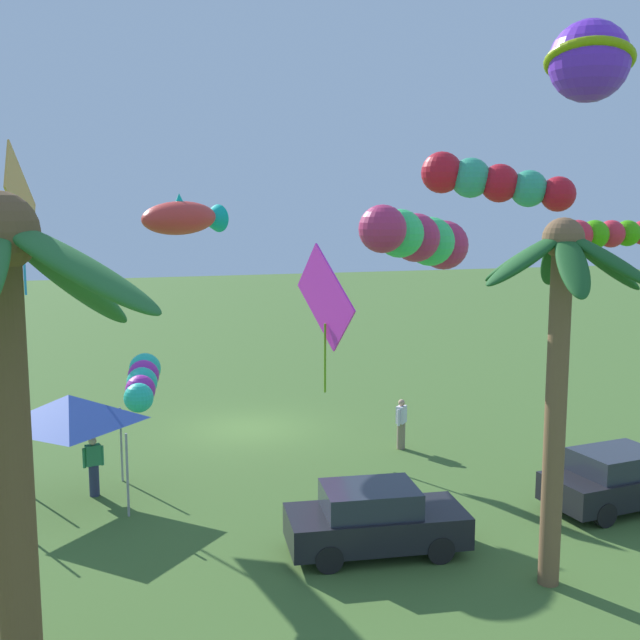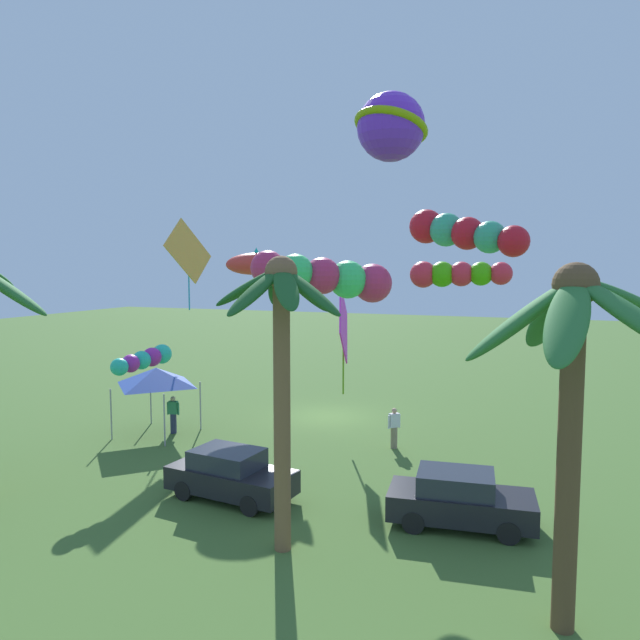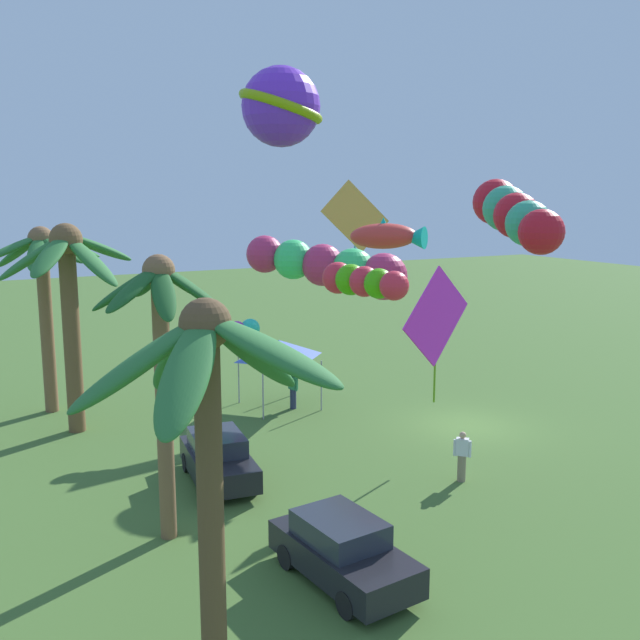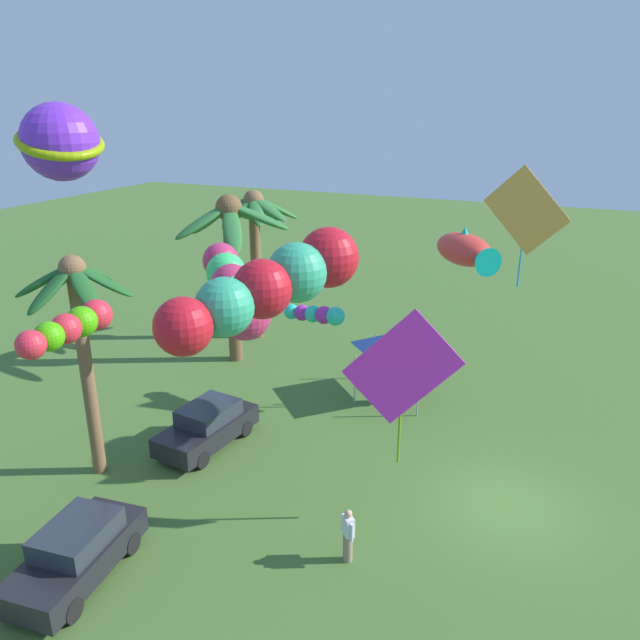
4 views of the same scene
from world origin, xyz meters
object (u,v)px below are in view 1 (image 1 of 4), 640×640
at_px(kite_fish_0, 184,218).
at_px(parked_car_0, 375,520).
at_px(parked_car_1, 619,479).
at_px(kite_tube_5, 142,381).
at_px(kite_diamond_7, 21,199).
at_px(palm_tree_2, 561,317).
at_px(spectator_1, 401,424).
at_px(spectator_0, 94,466).
at_px(kite_ball_1, 589,61).
at_px(festival_tent, 69,410).
at_px(kite_tube_2, 492,182).
at_px(kite_tube_4, 420,239).
at_px(palm_tree_3, 4,331).
at_px(kite_diamond_6, 325,300).
at_px(kite_tube_3, 607,234).

bearing_deg(kite_fish_0, parked_car_0, 110.04).
xyz_separation_m(parked_car_0, parked_car_1, (-6.80, -0.54, 0.00)).
distance_m(kite_tube_5, kite_diamond_7, 8.66).
height_order(palm_tree_2, kite_diamond_7, kite_diamond_7).
xyz_separation_m(spectator_1, kite_diamond_7, (10.95, -2.60, 6.96)).
bearing_deg(spectator_1, palm_tree_2, 85.81).
distance_m(palm_tree_2, parked_car_0, 5.98).
height_order(spectator_0, kite_ball_1, kite_ball_1).
bearing_deg(festival_tent, kite_tube_2, -175.53).
relative_size(spectator_0, kite_tube_4, 0.40).
relative_size(spectator_0, spectator_1, 1.00).
relative_size(parked_car_1, kite_tube_5, 1.51).
xyz_separation_m(palm_tree_3, spectator_1, (-10.54, -9.73, -4.92)).
height_order(spectator_0, kite_diamond_6, kite_diamond_6).
distance_m(spectator_1, kite_fish_0, 9.17).
xyz_separation_m(palm_tree_3, kite_diamond_7, (0.41, -12.33, 2.04)).
distance_m(kite_ball_1, kite_tube_5, 12.07).
height_order(kite_tube_2, kite_tube_3, kite_tube_2).
bearing_deg(kite_fish_0, palm_tree_2, 118.93).
distance_m(parked_car_0, kite_diamond_6, 8.39).
bearing_deg(kite_diamond_7, kite_diamond_6, 167.10).
xyz_separation_m(spectator_0, kite_diamond_7, (1.66, -3.91, 6.96)).
bearing_deg(kite_diamond_6, kite_ball_1, 116.94).
distance_m(kite_fish_0, kite_diamond_6, 4.86).
bearing_deg(kite_ball_1, spectator_1, -78.08).
bearing_deg(parked_car_1, kite_diamond_7, -31.49).
bearing_deg(parked_car_1, kite_diamond_6, -50.30).
height_order(parked_car_0, kite_ball_1, kite_ball_1).
height_order(kite_fish_0, kite_tube_4, kite_fish_0).
relative_size(parked_car_1, kite_ball_1, 1.54).
bearing_deg(kite_fish_0, spectator_1, 168.13).
bearing_deg(parked_car_0, kite_fish_0, -69.96).
height_order(kite_tube_3, kite_diamond_6, kite_tube_3).
bearing_deg(festival_tent, kite_diamond_7, -75.23).
height_order(palm_tree_3, kite_diamond_6, palm_tree_3).
bearing_deg(festival_tent, kite_tube_5, 119.54).
distance_m(kite_tube_2, kite_diamond_7, 13.89).
xyz_separation_m(parked_car_1, kite_fish_0, (9.72, -7.48, 6.47)).
distance_m(spectator_1, kite_tube_3, 8.73).
relative_size(parked_car_0, kite_ball_1, 1.54).
bearing_deg(palm_tree_3, kite_tube_3, -162.79).
xyz_separation_m(parked_car_0, kite_tube_2, (-6.02, -5.94, 7.52)).
bearing_deg(spectator_1, spectator_0, 7.99).
distance_m(kite_tube_3, kite_tube_5, 11.69).
xyz_separation_m(palm_tree_3, kite_tube_2, (-13.07, -9.01, 2.54)).
xyz_separation_m(palm_tree_2, parked_car_0, (2.83, -2.40, -4.69)).
bearing_deg(kite_ball_1, kite_fish_0, -45.77).
distance_m(spectator_0, kite_diamond_7, 8.15).
bearing_deg(kite_diamond_7, kite_tube_4, 145.88).
bearing_deg(kite_tube_2, kite_fish_0, -13.02).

